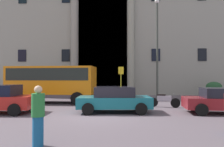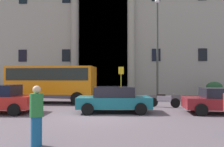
# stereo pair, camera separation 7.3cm
# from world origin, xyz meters

# --- Properties ---
(ground_plane) EXTENTS (80.00, 64.00, 0.12)m
(ground_plane) POSITION_xyz_m (0.00, 0.00, -0.06)
(ground_plane) COLOR #584D54
(office_building_facade) EXTENTS (36.84, 9.64, 19.72)m
(office_building_facade) POSITION_xyz_m (-0.00, 17.48, 9.85)
(office_building_facade) COLOR gray
(office_building_facade) RESTS_ON ground_plane
(orange_minibus) EXTENTS (6.50, 2.83, 2.73)m
(orange_minibus) POSITION_xyz_m (-3.96, 5.50, 1.63)
(orange_minibus) COLOR orange
(orange_minibus) RESTS_ON ground_plane
(bus_stop_sign) EXTENTS (0.44, 0.08, 2.78)m
(bus_stop_sign) POSITION_xyz_m (1.21, 7.12, 1.71)
(bus_stop_sign) COLOR olive
(bus_stop_sign) RESTS_ON ground_plane
(hedge_planter_far_east) EXTENTS (1.90, 0.82, 1.35)m
(hedge_planter_far_east) POSITION_xyz_m (-5.51, 10.33, 0.65)
(hedge_planter_far_east) COLOR slate
(hedge_planter_far_east) RESTS_ON ground_plane
(hedge_planter_west) EXTENTS (1.60, 0.80, 1.50)m
(hedge_planter_west) POSITION_xyz_m (10.09, 10.68, 0.73)
(hedge_planter_west) COLOR gray
(hedge_planter_west) RESTS_ON ground_plane
(parked_coupe_end) EXTENTS (4.07, 2.27, 1.40)m
(parked_coupe_end) POSITION_xyz_m (0.90, 1.25, 0.72)
(parked_coupe_end) COLOR #16636F
(parked_coupe_end) RESTS_ON ground_plane
(scooter_by_planter) EXTENTS (1.95, 0.74, 0.89)m
(scooter_by_planter) POSITION_xyz_m (3.98, 3.43, 0.46)
(scooter_by_planter) COLOR black
(scooter_by_planter) RESTS_ON ground_plane
(pedestrian_woman_with_bag) EXTENTS (0.36, 0.36, 1.68)m
(pedestrian_woman_with_bag) POSITION_xyz_m (-0.97, -4.83, 0.85)
(pedestrian_woman_with_bag) COLOR #175587
(pedestrian_woman_with_bag) RESTS_ON ground_plane
(lamppost_plaza_centre) EXTENTS (0.40, 0.40, 8.65)m
(lamppost_plaza_centre) POSITION_xyz_m (4.30, 8.01, 4.97)
(lamppost_plaza_centre) COLOR #3B3F39
(lamppost_plaza_centre) RESTS_ON ground_plane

